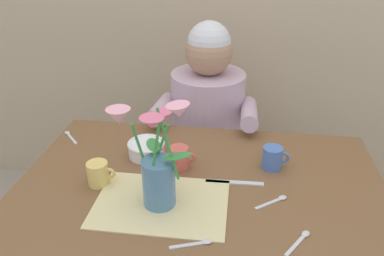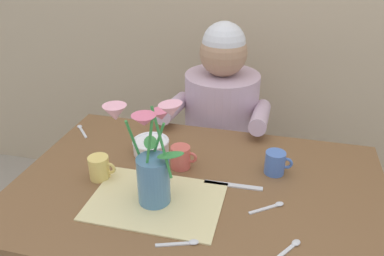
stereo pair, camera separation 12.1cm
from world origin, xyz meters
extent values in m
cube|color=brown|center=(0.00, 0.00, 0.72)|extent=(1.20, 0.80, 0.04)
cylinder|color=brown|center=(-0.54, 0.34, 0.35)|extent=(0.06, 0.06, 0.70)
cylinder|color=brown|center=(0.54, 0.34, 0.35)|extent=(0.06, 0.06, 0.70)
cylinder|color=#4C4C56|center=(-0.03, 0.62, 0.20)|extent=(0.30, 0.30, 0.40)
cylinder|color=#BC9EB2|center=(-0.03, 0.62, 0.65)|extent=(0.34, 0.34, 0.50)
sphere|color=#A37A5B|center=(-0.03, 0.62, 1.00)|extent=(0.21, 0.21, 0.21)
sphere|color=silver|center=(-0.03, 0.62, 1.04)|extent=(0.19, 0.19, 0.19)
cylinder|color=#BC9EB2|center=(-0.22, 0.48, 0.78)|extent=(0.07, 0.33, 0.12)
cylinder|color=#BC9EB2|center=(0.16, 0.48, 0.78)|extent=(0.07, 0.33, 0.12)
cube|color=beige|center=(-0.10, -0.11, 0.74)|extent=(0.40, 0.28, 0.00)
cylinder|color=teal|center=(-0.11, -0.11, 0.82)|extent=(0.10, 0.10, 0.15)
cylinder|color=#388E42|center=(-0.08, -0.12, 0.95)|extent=(0.07, 0.04, 0.21)
cone|color=pink|center=(-0.04, -0.13, 1.06)|extent=(0.07, 0.07, 0.04)
sphere|color=#E5D14C|center=(-0.04, -0.13, 1.07)|extent=(0.02, 0.02, 0.02)
cylinder|color=#388E42|center=(-0.11, -0.07, 0.92)|extent=(0.05, 0.01, 0.14)
cone|color=#DB6684|center=(-0.11, -0.03, 0.99)|extent=(0.08, 0.07, 0.04)
sphere|color=#E5D14C|center=(-0.11, -0.03, 1.00)|extent=(0.02, 0.02, 0.02)
cylinder|color=#388E42|center=(-0.16, -0.11, 0.94)|extent=(0.02, 0.06, 0.17)
cone|color=pink|center=(-0.21, -0.11, 1.03)|extent=(0.07, 0.07, 0.05)
sphere|color=#E5D14C|center=(-0.21, -0.11, 1.03)|extent=(0.02, 0.02, 0.02)
cylinder|color=#388E42|center=(-0.11, -0.14, 0.94)|extent=(0.04, 0.02, 0.19)
cone|color=#DB6684|center=(-0.11, -0.16, 1.04)|extent=(0.08, 0.08, 0.03)
sphere|color=#E5D14C|center=(-0.11, -0.16, 1.05)|extent=(0.02, 0.02, 0.02)
ellipsoid|color=#388E42|center=(-0.05, -0.13, 0.92)|extent=(0.09, 0.06, 0.04)
ellipsoid|color=#388E42|center=(-0.13, -0.06, 0.91)|extent=(0.07, 0.10, 0.02)
cylinder|color=white|center=(-0.21, 0.15, 0.77)|extent=(0.13, 0.13, 0.05)
torus|color=white|center=(-0.21, 0.15, 0.79)|extent=(0.14, 0.14, 0.01)
cube|color=silver|center=(0.11, 0.02, 0.74)|extent=(0.19, 0.02, 0.00)
cylinder|color=#E5C666|center=(-0.33, -0.04, 0.78)|extent=(0.07, 0.07, 0.08)
torus|color=#E5C666|center=(-0.29, -0.04, 0.78)|extent=(0.04, 0.01, 0.04)
cylinder|color=#CC564C|center=(-0.08, 0.09, 0.78)|extent=(0.07, 0.07, 0.08)
torus|color=#CC564C|center=(-0.05, 0.09, 0.78)|extent=(0.04, 0.01, 0.04)
cylinder|color=#476BB7|center=(0.24, 0.13, 0.78)|extent=(0.07, 0.07, 0.08)
torus|color=#476BB7|center=(0.27, 0.13, 0.78)|extent=(0.04, 0.01, 0.04)
cube|color=silver|center=(0.22, -0.07, 0.74)|extent=(0.09, 0.07, 0.00)
ellipsoid|color=silver|center=(0.26, -0.04, 0.74)|extent=(0.03, 0.03, 0.01)
cube|color=silver|center=(0.28, -0.24, 0.74)|extent=(0.07, 0.09, 0.00)
ellipsoid|color=silver|center=(0.31, -0.19, 0.74)|extent=(0.03, 0.03, 0.01)
cube|color=silver|center=(0.00, -0.27, 0.74)|extent=(0.10, 0.04, 0.00)
ellipsoid|color=silver|center=(0.05, -0.25, 0.74)|extent=(0.03, 0.03, 0.01)
cube|color=silver|center=(-0.54, 0.23, 0.74)|extent=(0.07, 0.08, 0.00)
ellipsoid|color=silver|center=(-0.57, 0.27, 0.74)|extent=(0.03, 0.03, 0.01)
camera|label=1|loc=(0.11, -1.01, 1.48)|focal=35.70mm
camera|label=2|loc=(0.23, -0.99, 1.48)|focal=35.70mm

